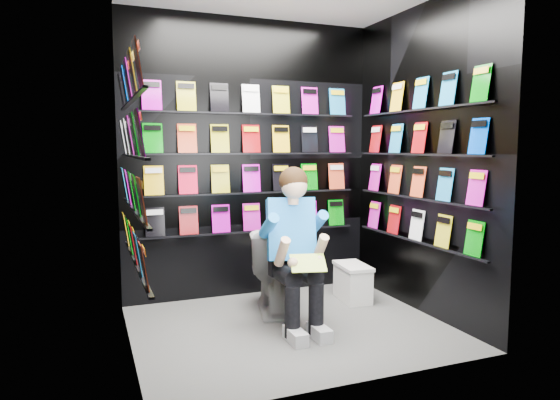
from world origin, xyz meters
name	(u,v)px	position (x,y,z in m)	size (l,w,h in m)	color
floor	(290,327)	(0.00, 0.00, 0.00)	(2.40, 2.40, 0.00)	#5A5A58
wall_back	(250,159)	(0.00, 1.00, 1.30)	(2.40, 0.04, 2.60)	black
wall_front	(357,167)	(0.00, -1.00, 1.30)	(2.40, 0.04, 2.60)	black
wall_left	(126,164)	(-1.20, 0.00, 1.30)	(0.04, 2.00, 2.60)	black
wall_right	(422,160)	(1.20, 0.00, 1.30)	(0.04, 2.00, 2.60)	black
comics_back	(251,158)	(0.00, 0.97, 1.31)	(2.10, 0.06, 1.37)	#EF0029
comics_left	(130,163)	(-1.17, 0.00, 1.31)	(0.06, 1.70, 1.37)	#EF0029
comics_right	(419,160)	(1.17, 0.00, 1.31)	(0.06, 1.70, 1.37)	#EF0029
toilet	(273,269)	(0.02, 0.44, 0.37)	(0.42, 0.75, 0.73)	silver
longbox	(353,284)	(0.81, 0.45, 0.15)	(0.22, 0.41, 0.31)	silver
longbox_lid	(353,266)	(0.81, 0.45, 0.32)	(0.24, 0.43, 0.03)	silver
reader	(290,231)	(0.02, 0.06, 0.76)	(0.50, 0.73, 1.34)	#2A8AEF
held_comic	(308,263)	(0.02, -0.29, 0.58)	(0.25, 0.01, 0.18)	green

